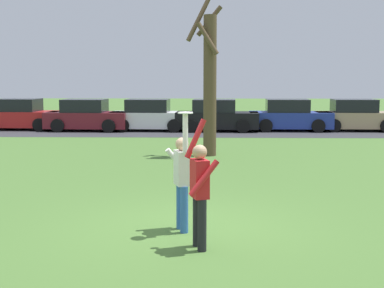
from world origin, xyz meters
TOP-DOWN VIEW (x-y plane):
  - ground_plane at (0.00, 0.00)m, footprint 120.00×120.00m
  - person_catcher at (-0.07, -0.14)m, footprint 0.48×0.59m
  - person_defender at (0.25, -1.13)m, footprint 0.55×0.63m
  - frisbee_disc at (0.00, -0.35)m, footprint 0.25×0.25m
  - parked_car_red at (-9.30, 18.16)m, footprint 4.17×2.17m
  - parked_car_maroon at (-5.72, 17.64)m, footprint 4.17×2.17m
  - parked_car_white at (-2.54, 17.80)m, footprint 4.17×2.17m
  - parked_car_black at (0.82, 17.67)m, footprint 4.17×2.17m
  - parked_car_blue at (4.51, 17.95)m, footprint 4.17×2.17m
  - parked_car_tan at (7.86, 18.04)m, footprint 4.17×2.17m
  - parking_strip at (-0.60, 17.81)m, footprint 26.76×6.40m
  - bare_tree_tall at (0.43, 9.11)m, footprint 1.27×1.34m

SIDE VIEW (x-z plane):
  - ground_plane at x=0.00m, z-range 0.00..0.00m
  - parking_strip at x=-0.60m, z-range 0.00..0.01m
  - parked_car_red at x=-9.30m, z-range -0.07..1.52m
  - parked_car_maroon at x=-5.72m, z-range -0.07..1.52m
  - parked_car_white at x=-2.54m, z-range -0.07..1.52m
  - parked_car_black at x=0.82m, z-range -0.07..1.52m
  - parked_car_blue at x=4.51m, z-range -0.07..1.52m
  - parked_car_tan at x=7.86m, z-range -0.07..1.52m
  - person_defender at x=0.25m, z-range -0.04..2.00m
  - person_catcher at x=-0.07m, z-range -0.06..2.02m
  - frisbee_disc at x=0.00m, z-range 2.08..2.10m
  - bare_tree_tall at x=0.43m, z-range -0.38..5.63m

